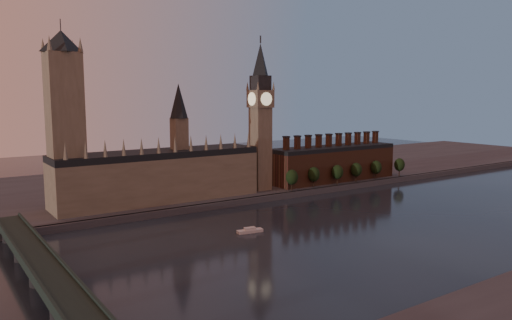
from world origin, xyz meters
The scene contains 14 objects.
ground centered at (0.00, 0.00, 0.00)m, with size 900.00×900.00×0.00m, color black.
north_bank centered at (0.00, 178.04, 2.00)m, with size 900.00×182.00×4.00m.
palace_of_westminster centered at (-64.41, 114.91, 21.63)m, with size 130.00×30.30×74.00m.
victoria_tower centered at (-120.00, 115.00, 59.09)m, with size 24.00×24.00×108.00m.
big_ben centered at (10.00, 110.00, 56.83)m, with size 15.00×15.00×107.00m.
chimney_block centered at (80.00, 110.00, 17.82)m, with size 110.00×25.00×37.00m.
embankment_tree_0 centered at (26.09, 94.32, 13.47)m, with size 8.60×8.60×14.88m.
embankment_tree_1 centered at (47.27, 95.42, 13.47)m, with size 8.60×8.60×14.88m.
embankment_tree_2 centered at (69.05, 93.65, 13.47)m, with size 8.60×8.60×14.88m.
embankment_tree_3 centered at (89.45, 94.21, 13.47)m, with size 8.60×8.60×14.88m.
embankment_tree_4 centered at (112.00, 94.51, 13.47)m, with size 8.60×8.60×14.88m.
embankment_tree_5 centered at (139.01, 93.67, 13.47)m, with size 8.60×8.60×14.88m.
westminster_bridge centered at (-155.00, -2.70, 7.44)m, with size 14.00×200.00×11.55m.
river_boat centered at (-50.41, 32.61, 1.05)m, with size 14.11×6.10×2.73m.
Camera 1 is at (-189.43, -176.42, 70.59)m, focal length 35.00 mm.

